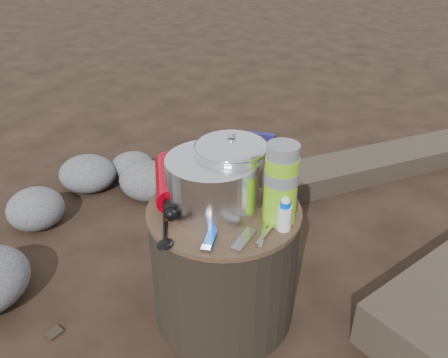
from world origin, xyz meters
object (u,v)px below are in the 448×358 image
at_px(thermos, 281,184).
at_px(travel_mug, 270,174).
at_px(stump, 224,263).
at_px(fuel_bottle, 168,182).
at_px(camping_pot, 231,169).

xyz_separation_m(thermos, travel_mug, (-0.07, 0.13, -0.05)).
distance_m(stump, thermos, 0.34).
bearing_deg(fuel_bottle, travel_mug, -4.87).
xyz_separation_m(fuel_bottle, travel_mug, (0.26, 0.13, 0.02)).
bearing_deg(stump, camping_pot, 90.38).
bearing_deg(camping_pot, fuel_bottle, -168.13).
xyz_separation_m(stump, travel_mug, (0.08, 0.14, 0.25)).
height_order(fuel_bottle, travel_mug, travel_mug).
bearing_deg(travel_mug, fuel_bottle, -153.66).
xyz_separation_m(camping_pot, thermos, (0.15, -0.04, 0.01)).
bearing_deg(travel_mug, thermos, -63.23).
height_order(stump, travel_mug, travel_mug).
distance_m(thermos, travel_mug, 0.16).
bearing_deg(stump, fuel_bottle, 175.47).
distance_m(camping_pot, fuel_bottle, 0.19).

